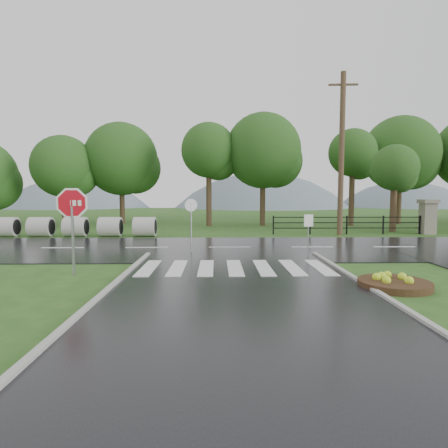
{
  "coord_description": "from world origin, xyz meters",
  "views": [
    {
      "loc": [
        -0.63,
        -7.84,
        2.64
      ],
      "look_at": [
        -0.36,
        6.0,
        1.5
      ],
      "focal_mm": 30.0,
      "sensor_mm": 36.0,
      "label": 1
    }
  ],
  "objects": [
    {
      "name": "ground",
      "position": [
        0.0,
        0.0,
        0.0
      ],
      "size": [
        120.0,
        120.0,
        0.0
      ],
      "primitive_type": "plane",
      "color": "#2A531B",
      "rests_on": "ground"
    },
    {
      "name": "main_road",
      "position": [
        0.0,
        10.0,
        0.0
      ],
      "size": [
        90.0,
        8.0,
        0.04
      ],
      "primitive_type": "cube",
      "color": "black",
      "rests_on": "ground"
    },
    {
      "name": "crosswalk",
      "position": [
        0.0,
        5.0,
        0.06
      ],
      "size": [
        6.5,
        2.8,
        0.02
      ],
      "color": "silver",
      "rests_on": "ground"
    },
    {
      "name": "pillar_west",
      "position": [
        13.0,
        16.0,
        1.18
      ],
      "size": [
        1.0,
        1.0,
        2.24
      ],
      "color": "gray",
      "rests_on": "ground"
    },
    {
      "name": "fence_west",
      "position": [
        7.75,
        16.0,
        0.72
      ],
      "size": [
        9.58,
        0.08,
        1.2
      ],
      "color": "black",
      "rests_on": "ground"
    },
    {
      "name": "hills",
      "position": [
        3.49,
        65.0,
        -15.54
      ],
      "size": [
        102.0,
        48.0,
        48.0
      ],
      "color": "slate",
      "rests_on": "ground"
    },
    {
      "name": "treeline",
      "position": [
        1.0,
        24.0,
        0.0
      ],
      "size": [
        83.2,
        5.2,
        10.0
      ],
      "color": "#1E4816",
      "rests_on": "ground"
    },
    {
      "name": "culvert_pipes",
      "position": [
        -10.28,
        15.0,
        0.6
      ],
      "size": [
        11.8,
        1.2,
        1.2
      ],
      "color": "#9E9B93",
      "rests_on": "ground"
    },
    {
      "name": "stop_sign",
      "position": [
        -5.25,
        4.19,
        2.06
      ],
      "size": [
        1.32,
        0.21,
        3.0
      ],
      "color": "#939399",
      "rests_on": "ground"
    },
    {
      "name": "flower_bed",
      "position": [
        4.35,
        2.36,
        0.15
      ],
      "size": [
        1.97,
        1.97,
        0.39
      ],
      "color": "#332111",
      "rests_on": "ground"
    },
    {
      "name": "reg_sign_small",
      "position": [
        3.07,
        7.1,
        1.3
      ],
      "size": [
        0.39,
        0.11,
        1.79
      ],
      "color": "#939399",
      "rests_on": "ground"
    },
    {
      "name": "reg_sign_round",
      "position": [
        -1.76,
        8.64,
        1.5
      ],
      "size": [
        0.54,
        0.17,
        2.4
      ],
      "color": "#939399",
      "rests_on": "ground"
    },
    {
      "name": "utility_pole_east",
      "position": [
        7.13,
        15.5,
        5.11
      ],
      "size": [
        1.79,
        0.34,
        10.05
      ],
      "color": "#473523",
      "rests_on": "ground"
    },
    {
      "name": "entrance_tree_left",
      "position": [
        11.45,
        17.5,
        4.31
      ],
      "size": [
        3.12,
        3.12,
        5.94
      ],
      "color": "#3D2B1C",
      "rests_on": "ground"
    }
  ]
}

